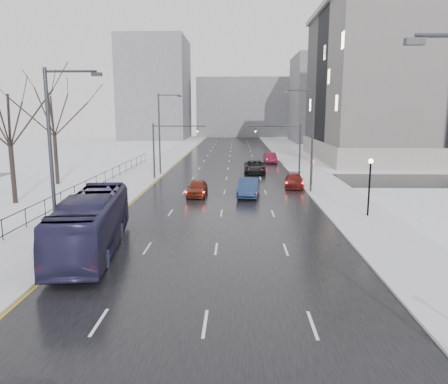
# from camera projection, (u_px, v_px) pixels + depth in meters

# --- Properties ---
(road) EXTENTS (16.00, 150.00, 0.04)m
(road) POSITION_uv_depth(u_px,v_px,m) (228.00, 167.00, 62.50)
(road) COLOR black
(road) RESTS_ON ground
(cross_road) EXTENTS (130.00, 10.00, 0.04)m
(cross_road) POSITION_uv_depth(u_px,v_px,m) (226.00, 180.00, 50.70)
(cross_road) COLOR black
(cross_road) RESTS_ON ground
(sidewalk_left) EXTENTS (5.00, 150.00, 0.16)m
(sidewalk_left) POSITION_uv_depth(u_px,v_px,m) (155.00, 166.00, 62.78)
(sidewalk_left) COLOR silver
(sidewalk_left) RESTS_ON ground
(sidewalk_right) EXTENTS (5.00, 150.00, 0.16)m
(sidewalk_right) POSITION_uv_depth(u_px,v_px,m) (302.00, 167.00, 62.19)
(sidewalk_right) COLOR silver
(sidewalk_right) RESTS_ON ground
(park_strip) EXTENTS (14.00, 150.00, 0.12)m
(park_strip) POSITION_uv_depth(u_px,v_px,m) (90.00, 166.00, 63.05)
(park_strip) COLOR white
(park_strip) RESTS_ON ground
(tree_park_d) EXTENTS (8.75, 8.75, 12.50)m
(tree_park_d) POSITION_uv_depth(u_px,v_px,m) (16.00, 204.00, 37.44)
(tree_park_d) COLOR black
(tree_park_d) RESTS_ON ground
(tree_park_e) EXTENTS (9.45, 9.45, 13.50)m
(tree_park_e) POSITION_uv_depth(u_px,v_px,m) (58.00, 185.00, 47.28)
(tree_park_e) COLOR black
(tree_park_e) RESTS_ON ground
(iron_fence) EXTENTS (0.06, 70.00, 1.30)m
(iron_fence) POSITION_uv_depth(u_px,v_px,m) (51.00, 204.00, 33.21)
(iron_fence) COLOR black
(iron_fence) RESTS_ON sidewalk_left
(streetlight_r_mid) EXTENTS (2.95, 0.25, 10.00)m
(streetlight_r_mid) POSITION_uv_depth(u_px,v_px,m) (310.00, 135.00, 41.59)
(streetlight_r_mid) COLOR #2D2D33
(streetlight_r_mid) RESTS_ON ground
(streetlight_l_near) EXTENTS (2.95, 0.25, 10.00)m
(streetlight_l_near) POSITION_uv_depth(u_px,v_px,m) (55.00, 155.00, 22.39)
(streetlight_l_near) COLOR #2D2D33
(streetlight_l_near) RESTS_ON ground
(streetlight_l_far) EXTENTS (2.95, 0.25, 10.00)m
(streetlight_l_far) POSITION_uv_depth(u_px,v_px,m) (161.00, 130.00, 53.84)
(streetlight_l_far) COLOR #2D2D33
(streetlight_l_far) RESTS_ON ground
(lamppost_r_mid) EXTENTS (0.36, 0.36, 4.28)m
(lamppost_r_mid) POSITION_uv_depth(u_px,v_px,m) (370.00, 179.00, 32.17)
(lamppost_r_mid) COLOR black
(lamppost_r_mid) RESTS_ON sidewalk_right
(mast_signal_right) EXTENTS (6.10, 0.33, 6.50)m
(mast_signal_right) POSITION_uv_depth(u_px,v_px,m) (291.00, 145.00, 49.75)
(mast_signal_right) COLOR #2D2D33
(mast_signal_right) RESTS_ON ground
(mast_signal_left) EXTENTS (6.10, 0.33, 6.50)m
(mast_signal_left) POSITION_uv_depth(u_px,v_px,m) (163.00, 144.00, 50.16)
(mast_signal_left) COLOR #2D2D33
(mast_signal_left) RESTS_ON ground
(no_uturn_sign) EXTENTS (0.60, 0.06, 2.70)m
(no_uturn_sign) POSITION_uv_depth(u_px,v_px,m) (312.00, 165.00, 46.10)
(no_uturn_sign) COLOR #2D2D33
(no_uturn_sign) RESTS_ON sidewalk_right
(civic_building) EXTENTS (41.00, 31.00, 24.80)m
(civic_building) POSITION_uv_depth(u_px,v_px,m) (444.00, 90.00, 71.28)
(civic_building) COLOR gray
(civic_building) RESTS_ON ground
(bldg_far_right) EXTENTS (24.00, 20.00, 22.00)m
(bldg_far_right) POSITION_uv_depth(u_px,v_px,m) (339.00, 99.00, 113.77)
(bldg_far_right) COLOR slate
(bldg_far_right) RESTS_ON ground
(bldg_far_left) EXTENTS (18.00, 22.00, 28.00)m
(bldg_far_left) POSITION_uv_depth(u_px,v_px,m) (156.00, 89.00, 124.45)
(bldg_far_left) COLOR slate
(bldg_far_left) RESTS_ON ground
(bldg_far_center) EXTENTS (30.00, 18.00, 18.00)m
(bldg_far_center) POSITION_uv_depth(u_px,v_px,m) (246.00, 108.00, 139.38)
(bldg_far_center) COLOR slate
(bldg_far_center) RESTS_ON ground
(bus) EXTENTS (4.18, 11.88, 3.24)m
(bus) POSITION_uv_depth(u_px,v_px,m) (92.00, 223.00, 24.57)
(bus) COLOR #282548
(bus) RESTS_ON road
(sedan_center_near) EXTENTS (1.85, 4.42, 1.50)m
(sedan_center_near) POSITION_uv_depth(u_px,v_px,m) (197.00, 188.00, 40.76)
(sedan_center_near) COLOR maroon
(sedan_center_near) RESTS_ON road
(sedan_right_near) EXTENTS (2.35, 5.28, 1.68)m
(sedan_right_near) POSITION_uv_depth(u_px,v_px,m) (249.00, 187.00, 40.51)
(sedan_right_near) COLOR navy
(sedan_right_near) RESTS_ON road
(sedan_right_cross) EXTENTS (2.78, 5.85, 1.61)m
(sedan_right_cross) POSITION_uv_depth(u_px,v_px,m) (255.00, 167.00, 55.83)
(sedan_right_cross) COLOR black
(sedan_right_cross) RESTS_ON road
(sedan_right_far) EXTENTS (2.39, 4.86, 1.36)m
(sedan_right_far) POSITION_uv_depth(u_px,v_px,m) (294.00, 181.00, 45.61)
(sedan_right_far) COLOR #601410
(sedan_right_far) RESTS_ON road
(sedan_right_distant) EXTENTS (1.90, 4.80, 1.55)m
(sedan_right_distant) POSITION_uv_depth(u_px,v_px,m) (270.00, 158.00, 67.07)
(sedan_right_distant) COLOR maroon
(sedan_right_distant) RESTS_ON road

